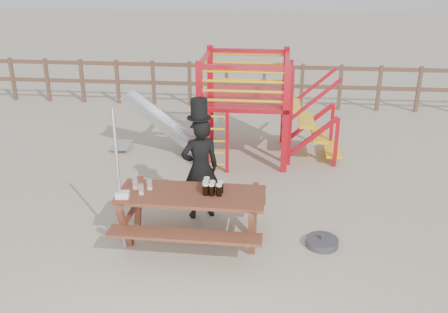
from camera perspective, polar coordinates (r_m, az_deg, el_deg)
ground at (r=7.24m, az=-1.09°, el=-10.46°), size 60.00×60.00×0.00m
back_fence at (r=13.43m, az=2.44°, el=8.72°), size 15.09×0.09×1.20m
playground_fort at (r=10.05m, az=1.99°, el=5.93°), size 4.71×1.84×2.10m
picnic_table at (r=7.13m, az=-3.73°, el=-6.35°), size 2.08×1.45×0.80m
man_with_hat at (r=7.68m, az=-2.74°, el=-1.09°), size 0.71×0.60×1.94m
metal_pole at (r=6.89m, az=-11.92°, el=-2.83°), size 0.05×0.05×2.09m
parasol_base at (r=7.41m, az=11.14°, el=-9.60°), size 0.47×0.47×0.20m
paper_bag at (r=6.99m, az=-11.54°, el=-4.30°), size 0.20×0.16×0.08m
stout_pints at (r=6.96m, az=-1.42°, el=-3.54°), size 0.29×0.29×0.17m
empty_glasses at (r=7.12m, az=-9.36°, el=-3.38°), size 0.29×0.25×0.15m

